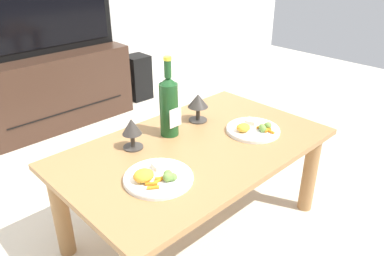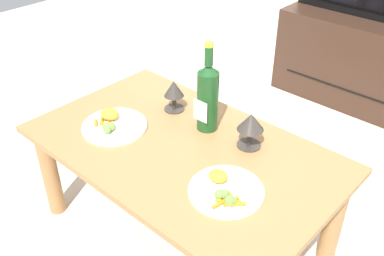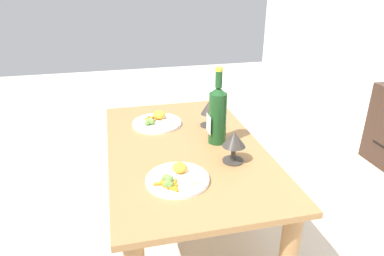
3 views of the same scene
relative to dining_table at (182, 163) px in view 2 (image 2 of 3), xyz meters
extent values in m
plane|color=beige|center=(0.00, 0.00, -0.37)|extent=(6.40, 6.40, 0.00)
cube|color=#9E7042|center=(0.00, 0.00, 0.07)|extent=(1.15, 0.69, 0.03)
cylinder|color=#9E7042|center=(-0.51, -0.28, -0.16)|extent=(0.07, 0.07, 0.43)
cylinder|color=#9E7042|center=(-0.51, 0.28, -0.16)|extent=(0.07, 0.07, 0.43)
cylinder|color=#9E7042|center=(0.51, 0.28, -0.16)|extent=(0.07, 0.07, 0.43)
cube|color=#382319|center=(0.08, 1.56, -0.11)|extent=(1.08, 0.42, 0.53)
cube|color=black|center=(0.08, 1.35, -0.21)|extent=(0.86, 0.01, 0.01)
cylinder|color=#19471E|center=(-0.01, 0.15, 0.20)|extent=(0.08, 0.08, 0.24)
cone|color=#19471E|center=(-0.01, 0.15, 0.33)|extent=(0.08, 0.08, 0.04)
cylinder|color=#19471E|center=(-0.01, 0.15, 0.38)|extent=(0.03, 0.03, 0.07)
cylinder|color=yellow|center=(-0.01, 0.15, 0.43)|extent=(0.03, 0.03, 0.02)
cube|color=silver|center=(-0.01, 0.11, 0.17)|extent=(0.07, 0.00, 0.09)
cylinder|color=#38332D|center=(-0.20, 0.17, 0.08)|extent=(0.08, 0.08, 0.01)
cylinder|color=#38332D|center=(-0.20, 0.17, 0.11)|extent=(0.02, 0.02, 0.06)
cone|color=#38332D|center=(-0.20, 0.17, 0.18)|extent=(0.08, 0.08, 0.07)
cylinder|color=#38332D|center=(0.18, 0.17, 0.08)|extent=(0.09, 0.09, 0.01)
cylinder|color=#38332D|center=(0.18, 0.17, 0.12)|extent=(0.02, 0.02, 0.07)
cone|color=#38332D|center=(0.18, 0.17, 0.18)|extent=(0.10, 0.10, 0.06)
cylinder|color=white|center=(-0.28, -0.09, 0.08)|extent=(0.25, 0.25, 0.01)
torus|color=white|center=(-0.28, -0.09, 0.09)|extent=(0.25, 0.25, 0.01)
ellipsoid|color=orange|center=(-0.33, -0.07, 0.11)|extent=(0.08, 0.07, 0.04)
cube|color=beige|center=(-0.23, -0.04, 0.10)|extent=(0.06, 0.05, 0.02)
cylinder|color=orange|center=(-0.28, -0.11, 0.10)|extent=(0.04, 0.03, 0.01)
cylinder|color=orange|center=(-0.31, -0.11, 0.10)|extent=(0.04, 0.02, 0.01)
cylinder|color=orange|center=(-0.33, -0.11, 0.10)|extent=(0.04, 0.04, 0.01)
cylinder|color=orange|center=(-0.34, -0.13, 0.10)|extent=(0.04, 0.03, 0.01)
sphere|color=olive|center=(-0.26, -0.12, 0.11)|extent=(0.03, 0.03, 0.03)
sphere|color=olive|center=(-0.27, -0.13, 0.11)|extent=(0.03, 0.03, 0.03)
sphere|color=olive|center=(-0.26, -0.14, 0.11)|extent=(0.03, 0.03, 0.03)
sphere|color=olive|center=(-0.25, -0.14, 0.11)|extent=(0.03, 0.03, 0.03)
cylinder|color=white|center=(0.28, -0.09, 0.08)|extent=(0.24, 0.24, 0.01)
torus|color=white|center=(0.28, -0.09, 0.09)|extent=(0.24, 0.24, 0.01)
ellipsoid|color=orange|center=(0.23, -0.07, 0.11)|extent=(0.06, 0.06, 0.04)
cube|color=beige|center=(0.32, -0.05, 0.10)|extent=(0.07, 0.06, 0.02)
cylinder|color=orange|center=(0.31, -0.16, 0.10)|extent=(0.02, 0.06, 0.01)
cylinder|color=orange|center=(0.31, -0.14, 0.10)|extent=(0.06, 0.03, 0.01)
cylinder|color=orange|center=(0.32, -0.14, 0.10)|extent=(0.06, 0.03, 0.01)
cylinder|color=orange|center=(0.35, -0.12, 0.10)|extent=(0.05, 0.05, 0.01)
cylinder|color=orange|center=(0.33, -0.13, 0.10)|extent=(0.04, 0.05, 0.01)
cylinder|color=orange|center=(0.32, -0.11, 0.10)|extent=(0.05, 0.03, 0.01)
cylinder|color=orange|center=(0.32, -0.12, 0.10)|extent=(0.03, 0.06, 0.01)
sphere|color=olive|center=(0.33, -0.13, 0.10)|extent=(0.03, 0.03, 0.03)
sphere|color=olive|center=(0.33, -0.13, 0.11)|extent=(0.03, 0.03, 0.03)
sphere|color=olive|center=(0.29, -0.14, 0.11)|extent=(0.03, 0.03, 0.03)
sphere|color=olive|center=(0.30, -0.12, 0.11)|extent=(0.03, 0.03, 0.03)
camera|label=1|loc=(-0.98, -0.99, 0.85)|focal=34.97mm
camera|label=2|loc=(0.90, -0.94, 1.03)|focal=40.97mm
camera|label=3|loc=(1.39, -0.30, 0.81)|focal=32.70mm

